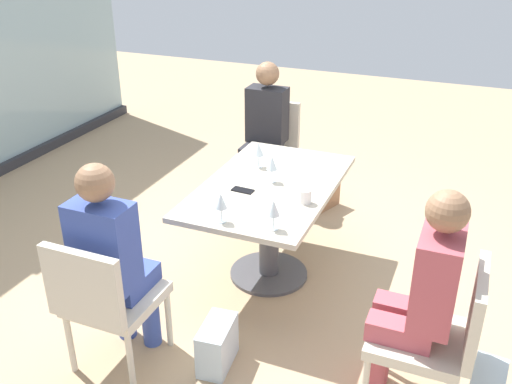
# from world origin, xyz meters

# --- Properties ---
(ground_plane) EXTENTS (12.00, 12.00, 0.00)m
(ground_plane) POSITION_xyz_m (0.00, 0.00, 0.00)
(ground_plane) COLOR tan
(dining_table_main) EXTENTS (1.39, 0.84, 0.73)m
(dining_table_main) POSITION_xyz_m (0.00, 0.00, 0.55)
(dining_table_main) COLOR #BCB29E
(dining_table_main) RESTS_ON ground_plane
(chair_far_left) EXTENTS (0.50, 0.46, 0.87)m
(chair_far_left) POSITION_xyz_m (-1.23, 0.48, 0.50)
(chair_far_left) COLOR beige
(chair_far_left) RESTS_ON ground_plane
(chair_far_right) EXTENTS (0.50, 0.46, 0.87)m
(chair_far_right) POSITION_xyz_m (1.23, 0.48, 0.50)
(chair_far_right) COLOR beige
(chair_far_right) RESTS_ON ground_plane
(chair_front_left) EXTENTS (0.46, 0.50, 0.87)m
(chair_front_left) POSITION_xyz_m (-0.83, -1.22, 0.50)
(chair_front_left) COLOR beige
(chair_front_left) RESTS_ON ground_plane
(person_far_left) EXTENTS (0.39, 0.34, 1.26)m
(person_far_left) POSITION_xyz_m (-1.12, 0.48, 0.70)
(person_far_left) COLOR #384C9E
(person_far_left) RESTS_ON ground_plane
(person_far_right) EXTENTS (0.39, 0.34, 1.26)m
(person_far_right) POSITION_xyz_m (1.12, 0.48, 0.70)
(person_far_right) COLOR #28282D
(person_far_right) RESTS_ON ground_plane
(person_front_left) EXTENTS (0.34, 0.39, 1.26)m
(person_front_left) POSITION_xyz_m (-0.83, -1.11, 0.70)
(person_front_left) COLOR #B24C56
(person_front_left) RESTS_ON ground_plane
(wine_glass_0) EXTENTS (0.07, 0.07, 0.18)m
(wine_glass_0) POSITION_xyz_m (-0.57, -0.24, 0.86)
(wine_glass_0) COLOR silver
(wine_glass_0) RESTS_ON dining_table_main
(wine_glass_1) EXTENTS (0.07, 0.07, 0.18)m
(wine_glass_1) POSITION_xyz_m (0.04, 0.00, 0.86)
(wine_glass_1) COLOR silver
(wine_glass_1) RESTS_ON dining_table_main
(wine_glass_2) EXTENTS (0.07, 0.07, 0.18)m
(wine_glass_2) POSITION_xyz_m (-0.60, 0.07, 0.86)
(wine_glass_2) COLOR silver
(wine_glass_2) RESTS_ON dining_table_main
(wine_glass_3) EXTENTS (0.07, 0.07, 0.18)m
(wine_glass_3) POSITION_xyz_m (0.24, 0.18, 0.86)
(wine_glass_3) COLOR silver
(wine_glass_3) RESTS_ON dining_table_main
(coffee_cup) EXTENTS (0.08, 0.08, 0.09)m
(coffee_cup) POSITION_xyz_m (-0.18, -0.31, 0.78)
(coffee_cup) COLOR white
(coffee_cup) RESTS_ON dining_table_main
(cell_phone_on_table) EXTENTS (0.08, 0.15, 0.01)m
(cell_phone_on_table) POSITION_xyz_m (-0.17, 0.12, 0.73)
(cell_phone_on_table) COLOR black
(cell_phone_on_table) RESTS_ON dining_table_main
(handbag_0) EXTENTS (0.32, 0.19, 0.28)m
(handbag_0) POSITION_xyz_m (-0.97, -0.06, 0.14)
(handbag_0) COLOR silver
(handbag_0) RESTS_ON ground_plane
(handbag_1) EXTENTS (0.34, 0.26, 0.28)m
(handbag_1) POSITION_xyz_m (1.19, -0.05, 0.14)
(handbag_1) COLOR #A3704C
(handbag_1) RESTS_ON ground_plane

